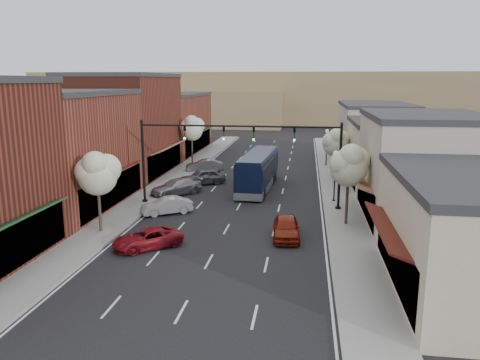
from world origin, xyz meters
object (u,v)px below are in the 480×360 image
at_px(signal_mast_right, 310,152).
at_px(parked_car_b, 167,206).
at_px(tree_left_far, 192,128).
at_px(lamp_post_far, 327,141).
at_px(parked_car_a, 147,239).
at_px(tree_right_near, 349,164).
at_px(parked_car_c, 176,187).
at_px(tree_right_far, 336,142).
at_px(red_hatchback, 286,227).
at_px(lamp_post_near, 335,168).
at_px(signal_mast_left, 171,149).
at_px(coach_bus, 258,170).
at_px(tree_left_near, 98,172).
at_px(parked_car_e, 204,165).
at_px(parked_car_d, 202,177).

xyz_separation_m(signal_mast_right, parked_car_b, (-10.85, -2.88, -3.98)).
height_order(tree_left_far, lamp_post_far, tree_left_far).
bearing_deg(lamp_post_far, parked_car_a, -111.59).
bearing_deg(tree_right_near, signal_mast_right, 123.91).
distance_m(parked_car_a, parked_car_c, 13.76).
relative_size(tree_right_far, lamp_post_far, 1.22).
xyz_separation_m(tree_left_far, red_hatchback, (12.44, -25.22, -3.88)).
relative_size(signal_mast_right, lamp_post_near, 1.85).
xyz_separation_m(signal_mast_left, coach_bus, (6.52, 6.78, -2.83)).
xyz_separation_m(signal_mast_right, tree_left_near, (-13.87, -8.05, -0.40)).
bearing_deg(parked_car_a, lamp_post_far, 119.02).
xyz_separation_m(signal_mast_left, parked_car_b, (0.39, -2.88, -3.98)).
relative_size(lamp_post_near, parked_car_c, 0.91).
bearing_deg(red_hatchback, coach_bus, 99.35).
relative_size(tree_left_far, parked_car_c, 1.25).
relative_size(tree_right_near, tree_left_far, 0.97).
bearing_deg(signal_mast_right, tree_left_near, -149.86).
relative_size(tree_right_near, lamp_post_far, 1.34).
relative_size(tree_right_near, parked_car_a, 1.38).
relative_size(red_hatchback, parked_car_b, 1.08).
distance_m(signal_mast_left, coach_bus, 9.83).
relative_size(tree_left_far, red_hatchback, 1.44).
relative_size(signal_mast_right, lamp_post_far, 1.85).
distance_m(lamp_post_far, red_hatchback, 27.61).
height_order(tree_right_near, tree_right_far, tree_right_near).
distance_m(tree_left_far, coach_bus, 14.71).
xyz_separation_m(tree_left_near, parked_car_e, (2.21, 22.59, -3.53)).
xyz_separation_m(signal_mast_right, parked_car_a, (-9.82, -10.33, -4.02)).
relative_size(lamp_post_near, lamp_post_far, 1.00).
xyz_separation_m(tree_right_far, parked_car_c, (-14.55, -8.66, -3.28)).
xyz_separation_m(parked_car_a, parked_car_c, (-2.00, 13.61, 0.11)).
bearing_deg(tree_right_near, parked_car_a, -153.43).
xyz_separation_m(tree_left_near, parked_car_a, (4.05, -2.28, -3.62)).
relative_size(signal_mast_right, parked_car_c, 1.68).
bearing_deg(parked_car_a, tree_right_far, 111.22).
height_order(parked_car_a, parked_car_e, parked_car_e).
xyz_separation_m(tree_right_near, parked_car_b, (-13.58, 1.18, -3.80)).
xyz_separation_m(red_hatchback, parked_car_a, (-8.39, -3.05, -0.13)).
bearing_deg(parked_car_a, signal_mast_left, 148.44).
distance_m(lamp_post_far, parked_car_e, 15.07).
height_order(lamp_post_far, parked_car_d, lamp_post_far).
xyz_separation_m(tree_right_far, coach_bus, (-7.44, -5.16, -2.20)).
height_order(signal_mast_right, parked_car_c, signal_mast_right).
bearing_deg(signal_mast_left, signal_mast_right, 0.00).
bearing_deg(parked_car_e, tree_left_far, -166.96).
relative_size(tree_left_far, parked_car_e, 1.47).
bearing_deg(tree_left_near, parked_car_e, 84.41).
bearing_deg(signal_mast_left, parked_car_a, -82.17).
distance_m(lamp_post_near, parked_car_a, 17.73).
xyz_separation_m(tree_right_near, red_hatchback, (-4.16, -3.22, -3.73)).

